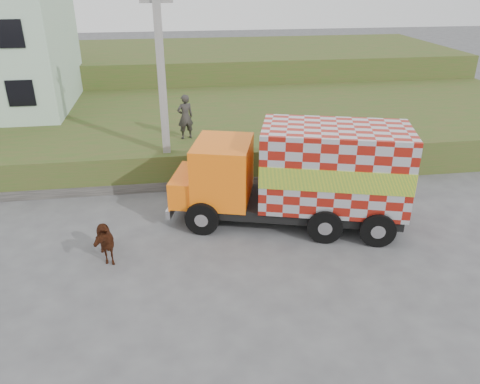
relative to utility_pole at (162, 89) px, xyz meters
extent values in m
plane|color=#474749|center=(1.00, -4.60, -4.08)|extent=(120.00, 120.00, 0.00)
cube|color=#32541C|center=(1.00, 5.40, -3.33)|extent=(40.00, 12.00, 1.50)
cube|color=#32541C|center=(1.00, 17.40, -2.58)|extent=(40.00, 12.00, 3.00)
cube|color=#595651|center=(-1.00, -0.40, -3.88)|extent=(16.00, 0.50, 0.40)
cube|color=gray|center=(0.00, 0.00, -0.08)|extent=(0.30, 0.30, 8.00)
cube|color=gray|center=(0.00, 0.00, 3.12)|extent=(1.20, 0.12, 0.12)
cube|color=black|center=(4.38, -3.85, -3.39)|extent=(7.54, 4.22, 0.37)
cube|color=orange|center=(1.94, -3.15, -2.23)|extent=(2.50, 2.86, 2.11)
cube|color=orange|center=(0.78, -2.81, -2.86)|extent=(1.63, 2.42, 0.95)
cube|color=silver|center=(5.59, -4.20, -1.86)|extent=(5.37, 3.78, 2.74)
cube|color=yellow|center=(5.24, -5.44, -1.86)|extent=(4.68, 1.38, 0.74)
cube|color=yellow|center=(5.95, -2.97, -1.86)|extent=(4.68, 1.38, 0.74)
cube|color=silver|center=(0.27, -2.67, -3.49)|extent=(0.82, 2.38, 0.32)
cylinder|color=black|center=(1.10, -4.17, -3.49)|extent=(1.22, 0.68, 1.16)
cylinder|color=black|center=(1.77, -1.84, -3.49)|extent=(1.22, 0.68, 1.16)
cylinder|color=black|center=(5.06, -5.31, -3.49)|extent=(1.22, 0.68, 1.16)
cylinder|color=black|center=(5.73, -2.98, -3.49)|extent=(1.22, 0.68, 1.16)
cylinder|color=black|center=(6.68, -5.78, -3.49)|extent=(1.22, 0.68, 1.16)
cylinder|color=black|center=(7.35, -3.45, -3.49)|extent=(1.22, 0.68, 1.16)
imported|color=#36120D|center=(-2.11, -5.28, -3.41)|extent=(1.22, 1.73, 1.33)
imported|color=#282624|center=(0.86, 1.59, -1.60)|extent=(0.81, 0.65, 1.94)
camera|label=1|loc=(0.30, -18.17, 4.13)|focal=35.00mm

